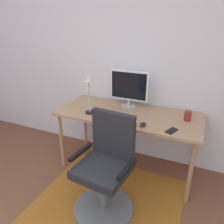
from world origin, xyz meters
TOP-DOWN VIEW (x-y plane):
  - wall_back at (0.00, 2.20)m, footprint 6.00×0.10m
  - area_rug at (0.24, 1.12)m, footprint 1.46×1.36m
  - desk at (0.21, 1.78)m, footprint 1.67×0.71m
  - monitor at (0.13, 1.99)m, footprint 0.48×0.18m
  - keyboard at (0.17, 1.54)m, footprint 0.43×0.13m
  - computer_mouse at (0.46, 1.53)m, footprint 0.06×0.10m
  - coffee_cup at (0.86, 1.86)m, footprint 0.08×0.08m
  - cell_phone at (0.75, 1.54)m, footprint 0.11×0.16m
  - desk_lamp at (-0.21, 1.61)m, footprint 0.11×0.11m
  - office_chair at (0.25, 1.07)m, footprint 0.59×0.59m

SIDE VIEW (x-z plane):
  - area_rug at x=0.24m, z-range 0.00..0.01m
  - office_chair at x=0.25m, z-range -0.11..0.89m
  - desk at x=0.21m, z-range 0.31..1.08m
  - cell_phone at x=0.75m, z-range 0.76..0.77m
  - keyboard at x=0.17m, z-range 0.76..0.78m
  - computer_mouse at x=0.46m, z-range 0.76..0.80m
  - coffee_cup at x=0.86m, z-range 0.76..0.87m
  - monitor at x=0.13m, z-range 0.79..1.25m
  - desk_lamp at x=-0.21m, z-range 0.83..1.28m
  - wall_back at x=0.00m, z-range 0.00..2.60m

